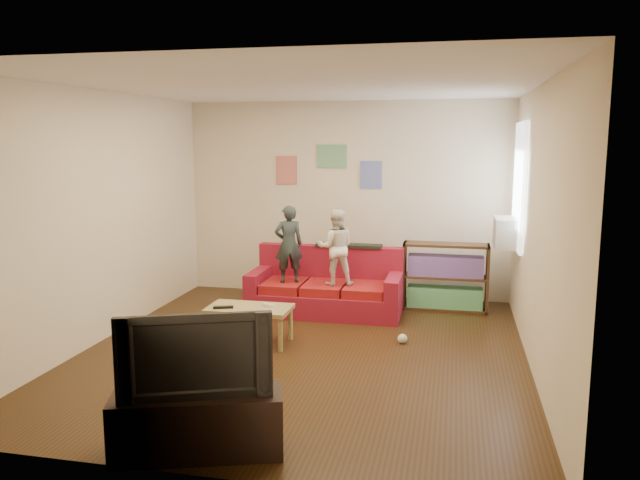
% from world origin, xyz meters
% --- Properties ---
extents(room_shell, '(4.52, 5.02, 2.72)m').
position_xyz_m(room_shell, '(0.00, 0.00, 1.35)').
color(room_shell, '#3C2510').
rests_on(room_shell, ground).
extents(sofa, '(1.91, 0.88, 0.84)m').
position_xyz_m(sofa, '(-0.08, 1.55, 0.28)').
color(sofa, maroon).
rests_on(sofa, ground).
extents(child_a, '(0.42, 0.36, 0.97)m').
position_xyz_m(child_a, '(-0.53, 1.39, 0.89)').
color(child_a, '#283135').
rests_on(child_a, sofa).
extents(child_b, '(0.53, 0.45, 0.94)m').
position_xyz_m(child_b, '(0.07, 1.39, 0.87)').
color(child_b, white).
rests_on(child_b, sofa).
extents(coffee_table, '(0.89, 0.49, 0.40)m').
position_xyz_m(coffee_table, '(-0.64, 0.16, 0.34)').
color(coffee_table, tan).
rests_on(coffee_table, ground).
extents(remote, '(0.22, 0.12, 0.02)m').
position_xyz_m(remote, '(-0.89, 0.04, 0.41)').
color(remote, black).
rests_on(remote, coffee_table).
extents(game_controller, '(0.14, 0.09, 0.03)m').
position_xyz_m(game_controller, '(-0.44, 0.21, 0.42)').
color(game_controller, silver).
rests_on(game_controller, coffee_table).
extents(bookshelf, '(1.08, 0.32, 0.86)m').
position_xyz_m(bookshelf, '(1.40, 1.98, 0.39)').
color(bookshelf, '#462C18').
rests_on(bookshelf, ground).
extents(window, '(0.04, 1.08, 1.48)m').
position_xyz_m(window, '(2.22, 1.65, 1.64)').
color(window, white).
rests_on(window, room_shell).
extents(ac_unit, '(0.28, 0.55, 0.35)m').
position_xyz_m(ac_unit, '(2.10, 1.65, 1.08)').
color(ac_unit, '#B7B2A3').
rests_on(ac_unit, window).
extents(artwork_left, '(0.30, 0.01, 0.40)m').
position_xyz_m(artwork_left, '(-0.85, 2.48, 1.75)').
color(artwork_left, '#D87266').
rests_on(artwork_left, room_shell).
extents(artwork_center, '(0.42, 0.01, 0.32)m').
position_xyz_m(artwork_center, '(-0.20, 2.48, 1.95)').
color(artwork_center, '#72B27F').
rests_on(artwork_center, room_shell).
extents(artwork_right, '(0.30, 0.01, 0.38)m').
position_xyz_m(artwork_right, '(0.35, 2.48, 1.70)').
color(artwork_right, '#727FCC').
rests_on(artwork_right, room_shell).
extents(file_box, '(0.38, 0.29, 0.26)m').
position_xyz_m(file_box, '(0.56, 1.37, 0.13)').
color(file_box, white).
rests_on(file_box, ground).
extents(tv_stand, '(1.24, 0.74, 0.44)m').
position_xyz_m(tv_stand, '(-0.22, -2.22, 0.22)').
color(tv_stand, black).
rests_on(tv_stand, ground).
extents(television, '(1.02, 0.51, 0.60)m').
position_xyz_m(television, '(-0.22, -2.22, 0.74)').
color(television, black).
rests_on(television, tv_stand).
extents(tissue, '(0.13, 0.13, 0.10)m').
position_xyz_m(tissue, '(0.98, 0.49, 0.05)').
color(tissue, silver).
rests_on(tissue, ground).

